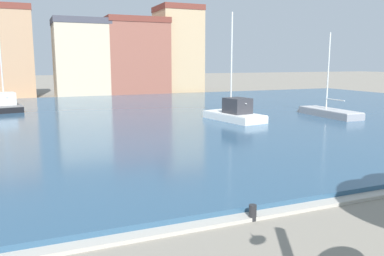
{
  "coord_description": "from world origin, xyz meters",
  "views": [
    {
      "loc": [
        -5.84,
        -1.05,
        4.8
      ],
      "look_at": [
        0.14,
        13.17,
        2.2
      ],
      "focal_mm": 36.9,
      "sensor_mm": 36.0,
      "label": 1
    }
  ],
  "objects_px": {
    "sailboat_grey": "(324,113)",
    "mooring_bollard": "(253,213)",
    "sailboat_black": "(5,106)",
    "sailboat_white": "(231,115)"
  },
  "relations": [
    {
      "from": "sailboat_white",
      "to": "sailboat_grey",
      "type": "xyz_separation_m",
      "value": [
        8.5,
        -0.89,
        -0.2
      ]
    },
    {
      "from": "sailboat_black",
      "to": "sailboat_grey",
      "type": "bearing_deg",
      "value": -30.34
    },
    {
      "from": "sailboat_grey",
      "to": "sailboat_black",
      "type": "bearing_deg",
      "value": 149.66
    },
    {
      "from": "sailboat_white",
      "to": "sailboat_grey",
      "type": "bearing_deg",
      "value": -5.96
    },
    {
      "from": "mooring_bollard",
      "to": "sailboat_black",
      "type": "bearing_deg",
      "value": 104.61
    },
    {
      "from": "sailboat_grey",
      "to": "mooring_bollard",
      "type": "xyz_separation_m",
      "value": [
        -17.07,
        -16.38,
        -0.22
      ]
    },
    {
      "from": "sailboat_grey",
      "to": "mooring_bollard",
      "type": "distance_m",
      "value": 23.66
    },
    {
      "from": "sailboat_white",
      "to": "mooring_bollard",
      "type": "relative_size",
      "value": 17.0
    },
    {
      "from": "sailboat_white",
      "to": "mooring_bollard",
      "type": "distance_m",
      "value": 19.28
    },
    {
      "from": "sailboat_black",
      "to": "mooring_bollard",
      "type": "relative_size",
      "value": 17.54
    }
  ]
}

